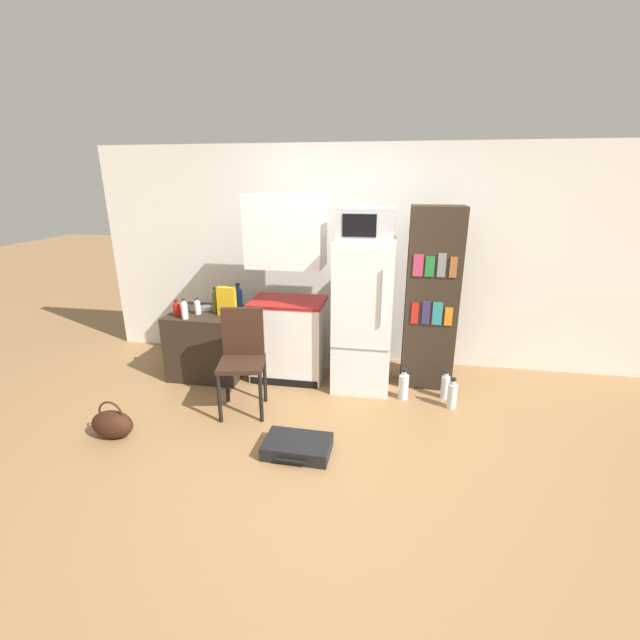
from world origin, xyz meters
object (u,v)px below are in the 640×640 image
object	(u,v)px
bowl	(205,308)
water_bottle_back	(452,395)
bottle_blue_soda	(238,299)
handbag	(112,424)
bottle_milk_white	(184,310)
microwave	(366,223)
water_bottle_middle	(445,386)
refrigerator	(363,315)
suitcase_large_flat	(297,446)
bookshelf	(431,300)
kitchen_hutch	(288,297)
bottle_olive_oil	(216,302)
chair	(242,351)
bottle_ketchup_red	(177,309)
cereal_box	(227,301)
bottle_clear_short	(197,307)
side_table	(210,343)

from	to	relation	value
bowl	water_bottle_back	world-z (taller)	bowl
bottle_blue_soda	handbag	size ratio (longest dim) A/B	0.83
bottle_milk_white	bottle_blue_soda	bearing A→B (deg)	41.24
microwave	water_bottle_middle	world-z (taller)	microwave
refrigerator	suitcase_large_flat	bearing A→B (deg)	-106.80
microwave	bottle_milk_white	xyz separation A→B (m)	(-1.79, -0.28, -0.87)
bookshelf	suitcase_large_flat	distance (m)	1.99
handbag	water_bottle_middle	bearing A→B (deg)	22.95
kitchen_hutch	bottle_olive_oil	distance (m)	0.78
microwave	water_bottle_middle	size ratio (longest dim) A/B	1.80
refrigerator	chair	size ratio (longest dim) A/B	1.59
bottle_blue_soda	water_bottle_middle	world-z (taller)	bottle_blue_soda
bottle_olive_oil	bowl	xyz separation A→B (m)	(-0.16, 0.07, -0.10)
bottle_ketchup_red	bottle_olive_oil	bearing A→B (deg)	29.83
bottle_ketchup_red	cereal_box	bearing A→B (deg)	14.89
kitchen_hutch	bottle_blue_soda	distance (m)	0.57
microwave	water_bottle_back	distance (m)	1.81
bookshelf	water_bottle_back	world-z (taller)	bookshelf
refrigerator	water_bottle_middle	distance (m)	1.07
chair	suitcase_large_flat	xyz separation A→B (m)	(0.65, -0.63, -0.51)
water_bottle_middle	water_bottle_back	distance (m)	0.19
bottle_ketchup_red	chair	bearing A→B (deg)	-28.05
water_bottle_middle	bottle_milk_white	bearing A→B (deg)	-177.75
bottle_olive_oil	chair	distance (m)	0.88
bowl	handbag	bearing A→B (deg)	-99.60
bookshelf	bottle_blue_soda	bearing A→B (deg)	-178.92
bottle_clear_short	chair	xyz separation A→B (m)	(0.69, -0.57, -0.21)
refrigerator	water_bottle_back	bearing A→B (deg)	-22.51
bottle_blue_soda	bowl	size ratio (longest dim) A/B	2.25
bookshelf	water_bottle_middle	size ratio (longest dim) A/B	6.25
cereal_box	water_bottle_middle	distance (m)	2.37
bowl	refrigerator	bearing A→B (deg)	-1.64
microwave	handbag	distance (m)	2.84
bottle_clear_short	bowl	xyz separation A→B (m)	(0.01, 0.16, -0.06)
kitchen_hutch	handbag	distance (m)	1.99
suitcase_large_flat	water_bottle_middle	distance (m)	1.67
cereal_box	chair	distance (m)	0.76
bottle_blue_soda	bottle_ketchup_red	world-z (taller)	bottle_blue_soda
bookshelf	bottle_blue_soda	distance (m)	2.02
refrigerator	cereal_box	xyz separation A→B (m)	(-1.41, -0.09, 0.10)
kitchen_hutch	bottle_olive_oil	world-z (taller)	kitchen_hutch
water_bottle_back	side_table	bearing A→B (deg)	172.33
bottle_clear_short	bottle_milk_white	xyz separation A→B (m)	(-0.06, -0.17, 0.02)
refrigerator	microwave	size ratio (longest dim) A/B	2.88
refrigerator	water_bottle_middle	world-z (taller)	refrigerator
chair	water_bottle_back	size ratio (longest dim) A/B	3.09
cereal_box	suitcase_large_flat	size ratio (longest dim) A/B	0.57
bottle_milk_white	suitcase_large_flat	xyz separation A→B (m)	(1.40, -1.02, -0.74)
refrigerator	bottle_clear_short	xyz separation A→B (m)	(-1.73, -0.11, 0.02)
cereal_box	suitcase_large_flat	world-z (taller)	cereal_box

